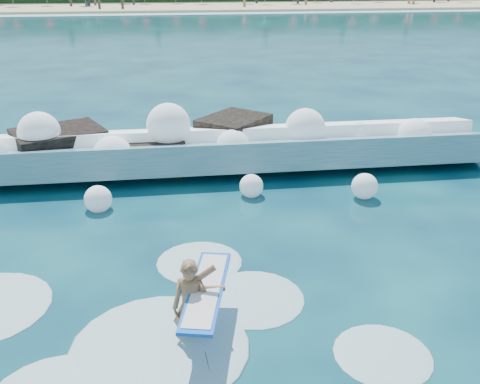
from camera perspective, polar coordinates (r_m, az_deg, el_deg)
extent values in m
plane|color=#07233F|center=(11.02, -6.42, -10.24)|extent=(200.00, 200.00, 0.00)
cube|color=tan|center=(87.43, -8.25, 18.97)|extent=(140.00, 20.00, 0.40)
cube|color=silver|center=(76.47, -8.21, 18.30)|extent=(140.00, 5.00, 0.08)
cube|color=teal|center=(16.97, -2.96, 3.80)|extent=(17.65, 2.69, 1.47)
cube|color=white|center=(17.59, -3.23, 6.00)|extent=(17.65, 1.24, 0.69)
cube|color=black|center=(18.22, -18.62, 4.14)|extent=(3.25, 2.93, 1.44)
cube|color=black|center=(17.16, -9.14, 3.56)|extent=(2.16, 1.78, 1.11)
cube|color=black|center=(18.37, -0.65, 5.67)|extent=(2.80, 2.83, 1.55)
imported|color=#8C6041|center=(9.43, -5.26, -12.21)|extent=(0.76, 0.61, 1.80)
cube|color=blue|center=(9.30, -3.59, -10.36)|extent=(1.11, 2.53, 0.06)
cube|color=silver|center=(9.30, -3.59, -10.28)|extent=(0.97, 2.31, 0.06)
cylinder|color=black|center=(8.57, -3.52, -17.52)|extent=(0.01, 0.91, 0.43)
sphere|color=white|center=(17.66, -20.63, 5.94)|extent=(1.30, 1.30, 1.30)
sphere|color=white|center=(16.82, -13.42, 3.83)|extent=(1.20, 1.20, 1.20)
sphere|color=white|center=(17.14, -7.63, 7.11)|extent=(1.38, 1.38, 1.38)
sphere|color=white|center=(16.99, -0.77, 4.87)|extent=(1.08, 1.08, 1.08)
sphere|color=white|center=(17.66, 6.97, 6.74)|extent=(1.32, 1.32, 1.32)
sphere|color=white|center=(18.38, 12.34, 5.94)|extent=(0.94, 0.94, 0.94)
sphere|color=white|center=(18.62, 18.07, 5.75)|extent=(1.14, 1.14, 1.14)
sphere|color=white|center=(14.69, -14.90, -0.75)|extent=(0.74, 0.74, 0.74)
sphere|color=white|center=(15.06, 1.22, 0.64)|extent=(0.68, 0.68, 0.68)
sphere|color=white|center=(15.25, 13.15, 0.60)|extent=(0.73, 0.73, 0.73)
ellipsoid|color=silver|center=(9.60, -8.56, -16.09)|extent=(3.11, 3.11, 0.16)
ellipsoid|color=silver|center=(10.68, 1.39, -11.28)|extent=(2.04, 2.04, 0.10)
ellipsoid|color=silver|center=(11.89, -4.35, -7.47)|extent=(1.90, 1.90, 0.09)
ellipsoid|color=silver|center=(9.66, 14.98, -16.45)|extent=(1.67, 1.67, 0.08)
cube|color=#3F332D|center=(84.72, -16.80, 18.80)|extent=(0.35, 0.22, 1.49)
cube|color=#8C664C|center=(82.61, -15.18, 18.92)|extent=(0.35, 0.22, 1.62)
cube|color=#262633|center=(90.00, 17.25, 18.95)|extent=(0.35, 0.22, 1.50)
cube|color=#8C664C|center=(87.56, -14.48, 19.17)|extent=(0.35, 0.22, 1.57)
cube|color=#3F332D|center=(88.95, -16.11, 19.05)|extent=(0.35, 0.22, 1.56)
cube|color=#8C664C|center=(85.78, -22.96, 18.04)|extent=(0.35, 0.22, 1.43)
cube|color=brown|center=(89.17, -17.17, 18.90)|extent=(0.35, 0.22, 1.43)
cube|color=#262633|center=(87.04, 1.54, 19.77)|extent=(0.35, 0.22, 1.45)
cube|color=brown|center=(79.44, -6.40, 19.31)|extent=(0.35, 0.22, 1.37)
cube|color=#8C664C|center=(80.44, -17.98, 18.24)|extent=(0.35, 0.22, 1.44)
cube|color=#262633|center=(88.00, -10.97, 19.48)|extent=(0.35, 0.22, 1.62)
cube|color=#3F332D|center=(83.38, -8.80, 19.45)|extent=(0.35, 0.22, 1.61)
cube|color=#262633|center=(90.95, 19.91, 18.65)|extent=(0.35, 0.22, 1.45)
cube|color=brown|center=(83.39, 12.62, 18.95)|extent=(0.35, 0.22, 1.57)
cube|color=#8C664C|center=(80.62, -17.61, 18.54)|extent=(0.35, 0.22, 1.50)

